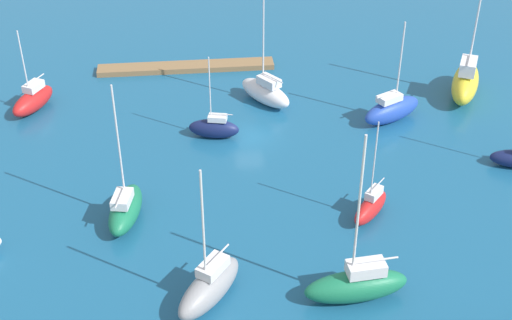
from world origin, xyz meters
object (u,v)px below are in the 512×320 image
sailboat_green_lone_south (125,208)px  sailboat_navy_inner_mooring (214,128)px  sailboat_green_center_basin (357,284)px  sailboat_white_lone_north (266,92)px  pier_dock (186,67)px  sailboat_red_outer_mooring (371,206)px  sailboat_blue_far_north (392,109)px  sailboat_yellow_off_beacon (466,81)px  sailboat_red_by_breakwater (33,100)px  sailboat_gray_mid_basin (209,286)px

sailboat_green_lone_south → sailboat_navy_inner_mooring: (-7.22, -11.28, -0.18)m
sailboat_navy_inner_mooring → sailboat_green_center_basin: sailboat_green_center_basin is taller
sailboat_navy_inner_mooring → sailboat_white_lone_north: size_ratio=0.68×
sailboat_white_lone_north → pier_dock: bearing=6.6°
sailboat_red_outer_mooring → sailboat_white_lone_north: size_ratio=0.74×
sailboat_blue_far_north → sailboat_navy_inner_mooring: bearing=156.3°
pier_dock → sailboat_red_outer_mooring: bearing=116.8°
sailboat_blue_far_north → sailboat_navy_inner_mooring: sailboat_blue_far_north is taller
sailboat_green_lone_south → sailboat_navy_inner_mooring: sailboat_green_lone_south is taller
pier_dock → sailboat_yellow_off_beacon: sailboat_yellow_off_beacon is taller
pier_dock → sailboat_red_by_breakwater: 16.19m
sailboat_green_center_basin → sailboat_white_lone_north: sailboat_green_center_basin is taller
sailboat_yellow_off_beacon → sailboat_blue_far_north: 9.10m
sailboat_gray_mid_basin → sailboat_green_center_basin: 9.57m
sailboat_gray_mid_basin → sailboat_navy_inner_mooring: size_ratio=1.35×
sailboat_white_lone_north → sailboat_gray_mid_basin: bearing=129.2°
sailboat_green_center_basin → sailboat_navy_inner_mooring: bearing=-73.9°
sailboat_green_lone_south → sailboat_navy_inner_mooring: bearing=-21.4°
sailboat_yellow_off_beacon → sailboat_blue_far_north: size_ratio=1.33×
sailboat_red_by_breakwater → sailboat_green_lone_south: bearing=55.9°
sailboat_green_lone_south → sailboat_red_by_breakwater: bearing=39.2°
pier_dock → sailboat_green_center_basin: sailboat_green_center_basin is taller
sailboat_red_outer_mooring → sailboat_green_lone_south: 18.40m
sailboat_gray_mid_basin → sailboat_red_by_breakwater: sailboat_gray_mid_basin is taller
sailboat_green_lone_south → sailboat_white_lone_north: sailboat_white_lone_north is taller
pier_dock → sailboat_navy_inner_mooring: sailboat_navy_inner_mooring is taller
sailboat_blue_far_north → sailboat_red_outer_mooring: bearing=-138.7°
sailboat_red_by_breakwater → sailboat_navy_inner_mooring: bearing=96.2°
sailboat_red_outer_mooring → sailboat_blue_far_north: size_ratio=0.87×
sailboat_blue_far_north → sailboat_red_by_breakwater: size_ratio=1.18×
pier_dock → sailboat_red_by_breakwater: sailboat_red_by_breakwater is taller
sailboat_navy_inner_mooring → sailboat_green_lone_south: bearing=70.1°
sailboat_white_lone_north → sailboat_yellow_off_beacon: bearing=-128.9°
sailboat_navy_inner_mooring → pier_dock: bearing=-68.2°
sailboat_green_lone_south → sailboat_navy_inner_mooring: 13.39m
sailboat_yellow_off_beacon → pier_dock: bearing=97.0°
sailboat_yellow_off_beacon → sailboat_gray_mid_basin: sailboat_yellow_off_beacon is taller
sailboat_red_outer_mooring → sailboat_navy_inner_mooring: 16.85m
pier_dock → sailboat_green_lone_south: sailboat_green_lone_south is taller
sailboat_red_outer_mooring → sailboat_green_lone_south: (18.35, -1.37, 0.18)m
sailboat_navy_inner_mooring → sailboat_gray_mid_basin: bearing=98.8°
sailboat_yellow_off_beacon → sailboat_red_by_breakwater: (41.38, -1.66, -0.59)m
sailboat_yellow_off_beacon → sailboat_gray_mid_basin: bearing=159.3°
sailboat_green_lone_south → sailboat_yellow_off_beacon: 35.79m
pier_dock → sailboat_green_center_basin: bearing=106.6°
sailboat_gray_mid_basin → sailboat_blue_far_north: 27.89m
pier_dock → sailboat_green_center_basin: 36.37m
sailboat_yellow_off_beacon → sailboat_white_lone_north: size_ratio=1.12×
sailboat_green_center_basin → sailboat_yellow_off_beacon: bearing=-127.4°
sailboat_yellow_off_beacon → sailboat_green_center_basin: sailboat_yellow_off_beacon is taller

